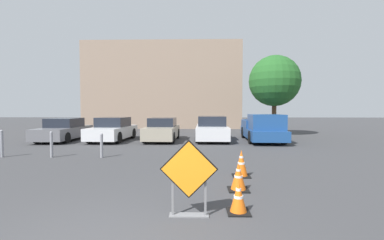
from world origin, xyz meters
TOP-DOWN VIEW (x-y plane):
  - ground_plane at (0.00, 10.00)m, footprint 96.00×96.00m
  - road_closed_sign at (1.12, 1.37)m, footprint 1.02×0.20m
  - traffic_cone_nearest at (2.01, 1.56)m, footprint 0.41×0.41m
  - traffic_cone_second at (2.21, 2.87)m, footprint 0.47×0.47m
  - traffic_cone_third at (2.49, 4.10)m, footprint 0.48×0.48m
  - parked_car_nearest at (-6.85, 12.31)m, footprint 1.89×4.40m
  - parked_car_second at (-3.86, 12.30)m, footprint 2.04×4.26m
  - parked_car_third at (-0.87, 12.36)m, footprint 1.84×4.09m
  - parked_car_fourth at (2.12, 12.58)m, footprint 1.97×4.35m
  - pickup_truck at (5.09, 12.04)m, footprint 2.16×5.08m
  - bollard_nearest at (-2.47, 6.79)m, footprint 0.12×0.12m
  - bollard_second at (-4.44, 6.79)m, footprint 0.12×0.12m
  - bollard_third at (-6.41, 6.79)m, footprint 0.12×0.12m
  - building_facade_backdrop at (-2.31, 24.14)m, footprint 15.67×5.00m
  - street_tree_behind_lot at (6.78, 15.62)m, footprint 3.64×3.64m

SIDE VIEW (x-z plane):
  - ground_plane at x=0.00m, z-range 0.00..0.00m
  - traffic_cone_nearest at x=2.01m, z-range -0.01..0.57m
  - traffic_cone_second at x=2.21m, z-range -0.01..0.63m
  - traffic_cone_third at x=2.49m, z-range -0.01..0.74m
  - bollard_nearest at x=-2.47m, z-range 0.03..0.98m
  - bollard_second at x=-4.44m, z-range 0.03..1.05m
  - bollard_third at x=-6.41m, z-range 0.03..1.11m
  - parked_car_nearest at x=-6.85m, z-range -0.05..1.30m
  - parked_car_third at x=-0.87m, z-range -0.05..1.32m
  - parked_car_second at x=-3.86m, z-range -0.05..1.35m
  - parked_car_fourth at x=2.12m, z-range -0.06..1.41m
  - pickup_truck at x=5.09m, z-range -0.08..1.52m
  - road_closed_sign at x=1.12m, z-range 0.05..1.40m
  - street_tree_behind_lot at x=6.78m, z-range 1.04..6.80m
  - building_facade_backdrop at x=-2.31m, z-range 0.00..8.57m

